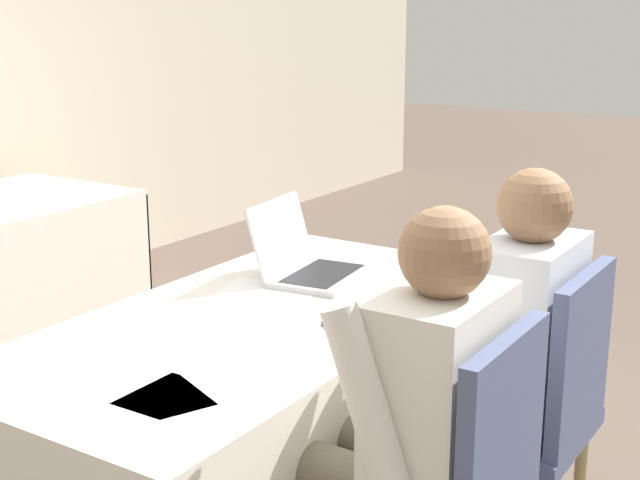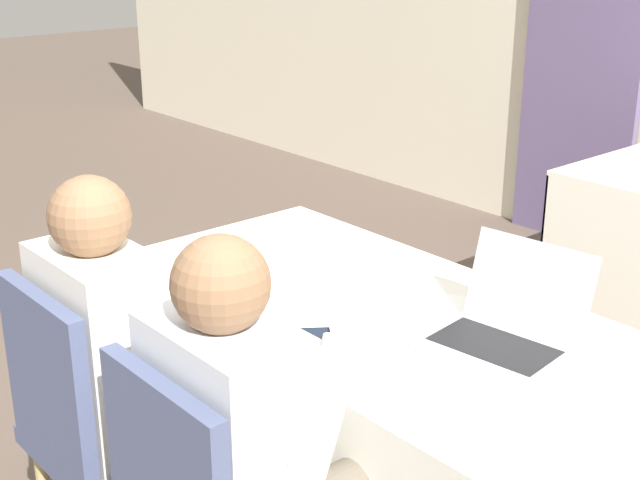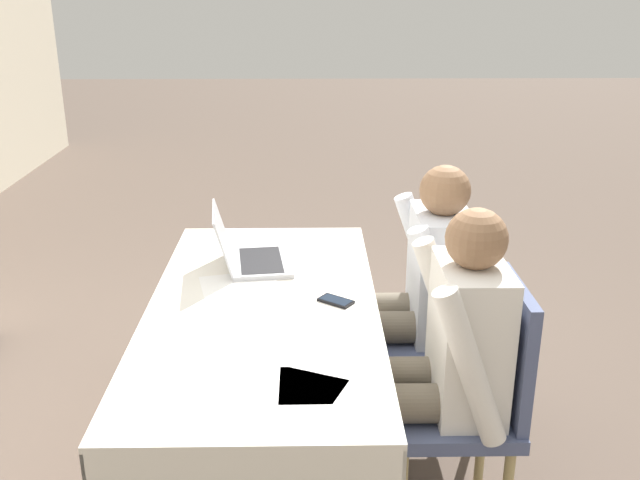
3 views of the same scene
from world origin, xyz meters
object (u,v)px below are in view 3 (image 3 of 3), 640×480
(laptop, at_px, (250,255))
(chair_near_left, at_px, (472,394))
(cell_phone, at_px, (336,301))
(person_checkered_shirt, at_px, (444,353))
(chair_near_right, at_px, (443,322))
(person_white_shirt, at_px, (420,287))

(laptop, distance_m, chair_near_left, 1.07)
(chair_near_left, bearing_deg, cell_phone, -121.99)
(cell_phone, height_order, person_checkered_shirt, person_checkered_shirt)
(chair_near_right, xyz_separation_m, person_checkered_shirt, (-0.55, 0.10, 0.16))
(cell_phone, bearing_deg, person_white_shirt, -17.04)
(cell_phone, relative_size, chair_near_left, 0.15)
(laptop, height_order, cell_phone, laptop)
(cell_phone, height_order, chair_near_left, chair_near_left)
(chair_near_left, height_order, chair_near_right, same)
(laptop, relative_size, person_white_shirt, 0.32)
(laptop, xyz_separation_m, chair_near_right, (-0.11, -0.80, -0.26))
(laptop, height_order, person_checkered_shirt, person_checkered_shirt)
(laptop, xyz_separation_m, person_checkered_shirt, (-0.65, -0.70, -0.10))
(person_checkered_shirt, xyz_separation_m, person_white_shirt, (0.55, 0.00, 0.00))
(cell_phone, distance_m, chair_near_left, 0.58)
(laptop, relative_size, cell_phone, 2.64)
(chair_near_left, distance_m, person_white_shirt, 0.58)
(laptop, bearing_deg, person_checkered_shirt, -140.01)
(chair_near_right, bearing_deg, laptop, -97.54)
(laptop, bearing_deg, chair_near_left, -136.07)
(chair_near_left, bearing_deg, person_white_shirt, -169.20)
(laptop, bearing_deg, chair_near_right, -104.48)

